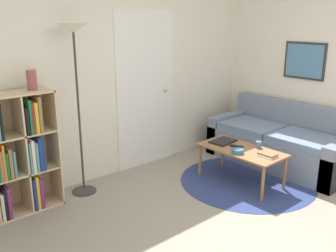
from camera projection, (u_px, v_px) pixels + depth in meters
ground_plane at (271, 250)px, 3.23m from camera, size 14.00×14.00×0.00m
wall_back at (116, 72)px, 4.56m from camera, size 7.42×0.11×2.60m
wall_right at (300, 65)px, 5.11m from camera, size 0.08×5.30×2.60m
rug at (247, 181)px, 4.58m from camera, size 1.63×1.63×0.01m
bookshelf at (3, 159)px, 3.65m from camera, size 1.00×0.34×1.24m
floor_lamp at (75, 51)px, 3.86m from camera, size 0.33×0.33×1.87m
couch at (282, 143)px, 5.10m from camera, size 0.84×1.89×0.81m
coffee_table at (241, 152)px, 4.46m from camera, size 0.51×1.02×0.43m
laptop at (223, 141)px, 4.69m from camera, size 0.35×0.26×0.02m
bowl at (238, 151)px, 4.30m from camera, size 0.14×0.14×0.05m
book_stack_on_table at (267, 155)px, 4.20m from camera, size 0.15×0.20×0.04m
cup at (258, 145)px, 4.47m from camera, size 0.07×0.07×0.08m
remote at (237, 146)px, 4.50m from camera, size 0.10×0.17×0.02m
vase_on_shelf at (32, 80)px, 3.68m from camera, size 0.10×0.10×0.20m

